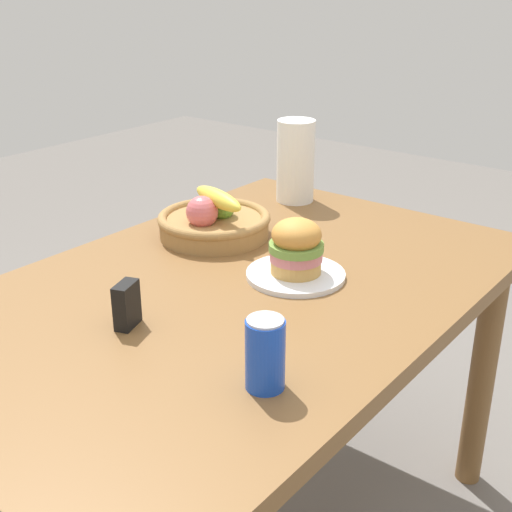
{
  "coord_description": "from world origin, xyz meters",
  "views": [
    {
      "loc": [
        -1.03,
        -0.87,
        1.39
      ],
      "look_at": [
        0.05,
        -0.02,
        0.81
      ],
      "focal_mm": 47.87,
      "sensor_mm": 36.0,
      "label": 1
    }
  ],
  "objects_px": {
    "fruit_basket": "(214,221)",
    "napkin_holder": "(127,305)",
    "plate": "(296,275)",
    "soda_can": "(265,354)",
    "paper_towel_roll": "(296,161)",
    "sandwich": "(296,246)"
  },
  "relations": [
    {
      "from": "soda_can",
      "to": "napkin_holder",
      "type": "xyz_separation_m",
      "value": [
        0.0,
        0.33,
        -0.02
      ]
    },
    {
      "from": "plate",
      "to": "fruit_basket",
      "type": "bearing_deg",
      "value": 76.29
    },
    {
      "from": "sandwich",
      "to": "napkin_holder",
      "type": "height_order",
      "value": "sandwich"
    },
    {
      "from": "plate",
      "to": "napkin_holder",
      "type": "height_order",
      "value": "napkin_holder"
    },
    {
      "from": "napkin_holder",
      "to": "plate",
      "type": "bearing_deg",
      "value": -37.73
    },
    {
      "from": "soda_can",
      "to": "napkin_holder",
      "type": "relative_size",
      "value": 1.4
    },
    {
      "from": "paper_towel_roll",
      "to": "soda_can",
      "type": "bearing_deg",
      "value": -147.7
    },
    {
      "from": "plate",
      "to": "napkin_holder",
      "type": "distance_m",
      "value": 0.41
    },
    {
      "from": "plate",
      "to": "paper_towel_roll",
      "type": "distance_m",
      "value": 0.56
    },
    {
      "from": "fruit_basket",
      "to": "paper_towel_roll",
      "type": "relative_size",
      "value": 1.21
    },
    {
      "from": "sandwich",
      "to": "soda_can",
      "type": "relative_size",
      "value": 1.0
    },
    {
      "from": "paper_towel_roll",
      "to": "sandwich",
      "type": "bearing_deg",
      "value": -144.65
    },
    {
      "from": "soda_can",
      "to": "plate",
      "type": "bearing_deg",
      "value": 28.49
    },
    {
      "from": "sandwich",
      "to": "napkin_holder",
      "type": "distance_m",
      "value": 0.41
    },
    {
      "from": "fruit_basket",
      "to": "napkin_holder",
      "type": "bearing_deg",
      "value": -158.19
    },
    {
      "from": "plate",
      "to": "soda_can",
      "type": "distance_m",
      "value": 0.44
    },
    {
      "from": "fruit_basket",
      "to": "plate",
      "type": "bearing_deg",
      "value": -103.71
    },
    {
      "from": "plate",
      "to": "napkin_holder",
      "type": "relative_size",
      "value": 2.47
    },
    {
      "from": "plate",
      "to": "sandwich",
      "type": "relative_size",
      "value": 1.77
    },
    {
      "from": "sandwich",
      "to": "soda_can",
      "type": "distance_m",
      "value": 0.44
    },
    {
      "from": "fruit_basket",
      "to": "soda_can",
      "type": "bearing_deg",
      "value": -131.71
    },
    {
      "from": "fruit_basket",
      "to": "paper_towel_roll",
      "type": "distance_m",
      "value": 0.38
    }
  ]
}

